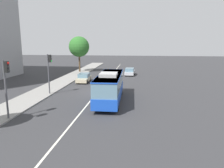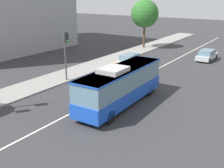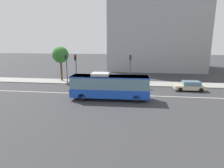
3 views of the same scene
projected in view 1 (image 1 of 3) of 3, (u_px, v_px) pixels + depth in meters
name	position (u px, v px, depth m)	size (l,w,h in m)	color
ground_plane	(97.00, 93.00, 28.74)	(160.00, 160.00, 0.00)	#333335
sidewalk_kerb	(45.00, 91.00, 29.60)	(80.00, 3.70, 0.14)	gray
lane_centre_line	(97.00, 93.00, 28.74)	(76.00, 0.16, 0.01)	silver
transit_bus	(110.00, 86.00, 24.21)	(10.05, 2.72, 3.46)	#1947B7
sedan_beige	(84.00, 78.00, 36.30)	(4.56, 1.95, 1.46)	#C6B793
sedan_silver	(130.00, 72.00, 43.92)	(4.56, 1.97, 1.46)	#B7BABF
traffic_light_near_corner	(6.00, 80.00, 18.06)	(0.32, 0.62, 5.20)	#47474C
traffic_light_mid_block	(49.00, 67.00, 27.08)	(0.33, 0.62, 5.20)	#47474C
street_tree_kerbside_centre	(79.00, 47.00, 47.35)	(4.50, 4.50, 7.92)	#4C3823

